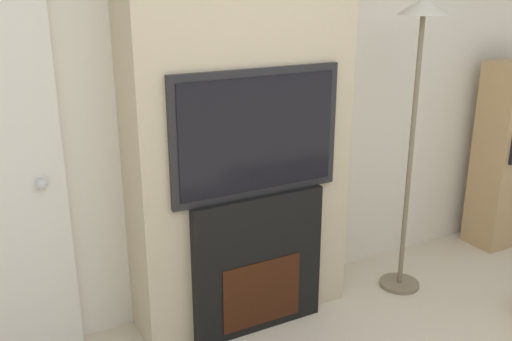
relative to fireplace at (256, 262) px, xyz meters
The scene contains 6 objects.
wall_back 1.02m from the fireplace, 90.00° to the left, with size 6.00×0.06×2.70m.
chimney_breast 0.96m from the fireplace, 90.00° to the left, with size 1.26×0.37×2.70m.
fireplace is the anchor object (origin of this frame).
television 0.76m from the fireplace, 90.00° to the right, with size 0.98×0.07×0.69m.
floor_lamp 1.47m from the fireplace, ahead, with size 0.30×0.30×1.84m.
bookshelf 2.24m from the fireplace, ahead, with size 0.50×0.32×1.39m.
Camera 1 is at (-1.38, -0.92, 1.92)m, focal length 40.00 mm.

